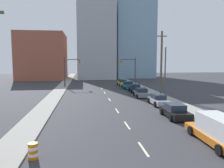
{
  "coord_description": "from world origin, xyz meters",
  "views": [
    {
      "loc": [
        -3.78,
        -5.87,
        5.64
      ],
      "look_at": [
        0.54,
        27.12,
        2.2
      ],
      "focal_mm": 35.0,
      "sensor_mm": 36.0,
      "label": 1
    }
  ],
  "objects_px": {
    "sedan_yellow": "(123,83)",
    "traffic_barrel": "(33,151)",
    "sedan_navy": "(135,89)",
    "sedan_gray": "(141,93)",
    "traffic_signal_right": "(131,68)",
    "sedan_silver": "(158,100)",
    "sedan_teal": "(128,85)",
    "box_truck_orange": "(219,131)",
    "street_lamp": "(165,68)",
    "utility_pole_right_mid": "(161,63)",
    "sedan_black": "(175,111)",
    "traffic_signal_left": "(69,69)"
  },
  "relations": [
    {
      "from": "sedan_gray",
      "to": "traffic_signal_right",
      "type": "bearing_deg",
      "value": 86.6
    },
    {
      "from": "traffic_signal_right",
      "to": "sedan_silver",
      "type": "distance_m",
      "value": 21.37
    },
    {
      "from": "traffic_signal_right",
      "to": "utility_pole_right_mid",
      "type": "relative_size",
      "value": 0.62
    },
    {
      "from": "sedan_teal",
      "to": "sedan_yellow",
      "type": "relative_size",
      "value": 0.99
    },
    {
      "from": "sedan_navy",
      "to": "sedan_silver",
      "type": "bearing_deg",
      "value": -85.75
    },
    {
      "from": "street_lamp",
      "to": "sedan_yellow",
      "type": "bearing_deg",
      "value": 100.76
    },
    {
      "from": "street_lamp",
      "to": "sedan_silver",
      "type": "xyz_separation_m",
      "value": [
        -2.79,
        -5.06,
        -4.01
      ]
    },
    {
      "from": "traffic_signal_right",
      "to": "street_lamp",
      "type": "distance_m",
      "value": 16.11
    },
    {
      "from": "sedan_silver",
      "to": "sedan_yellow",
      "type": "xyz_separation_m",
      "value": [
        -0.61,
        22.94,
        0.02
      ]
    },
    {
      "from": "street_lamp",
      "to": "box_truck_orange",
      "type": "distance_m",
      "value": 19.42
    },
    {
      "from": "sedan_black",
      "to": "sedan_yellow",
      "type": "distance_m",
      "value": 29.41
    },
    {
      "from": "sedan_silver",
      "to": "sedan_navy",
      "type": "height_order",
      "value": "sedan_navy"
    },
    {
      "from": "street_lamp",
      "to": "sedan_yellow",
      "type": "xyz_separation_m",
      "value": [
        -3.4,
        17.88,
        -3.99
      ]
    },
    {
      "from": "box_truck_orange",
      "to": "sedan_teal",
      "type": "bearing_deg",
      "value": 91.47
    },
    {
      "from": "traffic_barrel",
      "to": "sedan_gray",
      "type": "relative_size",
      "value": 0.2
    },
    {
      "from": "sedan_black",
      "to": "sedan_silver",
      "type": "xyz_separation_m",
      "value": [
        0.51,
        6.47,
        0.01
      ]
    },
    {
      "from": "traffic_signal_right",
      "to": "traffic_barrel",
      "type": "xyz_separation_m",
      "value": [
        -13.58,
        -35.47,
        -3.65
      ]
    },
    {
      "from": "sedan_gray",
      "to": "utility_pole_right_mid",
      "type": "bearing_deg",
      "value": 5.66
    },
    {
      "from": "traffic_signal_left",
      "to": "sedan_teal",
      "type": "bearing_deg",
      "value": -17.71
    },
    {
      "from": "sedan_teal",
      "to": "traffic_signal_right",
      "type": "bearing_deg",
      "value": 67.24
    },
    {
      "from": "sedan_silver",
      "to": "sedan_teal",
      "type": "height_order",
      "value": "sedan_teal"
    },
    {
      "from": "sedan_black",
      "to": "sedan_yellow",
      "type": "height_order",
      "value": "sedan_yellow"
    },
    {
      "from": "utility_pole_right_mid",
      "to": "traffic_barrel",
      "type": "bearing_deg",
      "value": -125.93
    },
    {
      "from": "box_truck_orange",
      "to": "sedan_silver",
      "type": "xyz_separation_m",
      "value": [
        0.53,
        13.71,
        -0.29
      ]
    },
    {
      "from": "traffic_signal_left",
      "to": "sedan_black",
      "type": "xyz_separation_m",
      "value": [
        12.25,
        -27.53,
        -3.49
      ]
    },
    {
      "from": "box_truck_orange",
      "to": "sedan_black",
      "type": "xyz_separation_m",
      "value": [
        0.02,
        7.24,
        -0.31
      ]
    },
    {
      "from": "sedan_silver",
      "to": "sedan_teal",
      "type": "distance_m",
      "value": 17.15
    },
    {
      "from": "sedan_yellow",
      "to": "sedan_black",
      "type": "bearing_deg",
      "value": -89.65
    },
    {
      "from": "sedan_silver",
      "to": "sedan_teal",
      "type": "bearing_deg",
      "value": 91.01
    },
    {
      "from": "sedan_yellow",
      "to": "traffic_barrel",
      "type": "bearing_deg",
      "value": -107.64
    },
    {
      "from": "street_lamp",
      "to": "sedan_gray",
      "type": "xyz_separation_m",
      "value": [
        -3.27,
        1.59,
        -4.02
      ]
    },
    {
      "from": "sedan_yellow",
      "to": "traffic_signal_right",
      "type": "bearing_deg",
      "value": -49.45
    },
    {
      "from": "sedan_navy",
      "to": "sedan_gray",
      "type": "bearing_deg",
      "value": -89.68
    },
    {
      "from": "utility_pole_right_mid",
      "to": "sedan_black",
      "type": "bearing_deg",
      "value": -103.98
    },
    {
      "from": "box_truck_orange",
      "to": "sedan_silver",
      "type": "relative_size",
      "value": 1.4
    },
    {
      "from": "box_truck_orange",
      "to": "sedan_yellow",
      "type": "height_order",
      "value": "box_truck_orange"
    },
    {
      "from": "traffic_barrel",
      "to": "sedan_navy",
      "type": "bearing_deg",
      "value": 64.86
    },
    {
      "from": "sedan_silver",
      "to": "sedan_navy",
      "type": "bearing_deg",
      "value": 90.42
    },
    {
      "from": "traffic_barrel",
      "to": "sedan_black",
      "type": "xyz_separation_m",
      "value": [
        12.09,
        7.94,
        0.16
      ]
    },
    {
      "from": "traffic_signal_right",
      "to": "sedan_yellow",
      "type": "relative_size",
      "value": 1.43
    },
    {
      "from": "utility_pole_right_mid",
      "to": "sedan_navy",
      "type": "distance_m",
      "value": 7.58
    },
    {
      "from": "sedan_teal",
      "to": "box_truck_orange",
      "type": "bearing_deg",
      "value": -92.35
    },
    {
      "from": "traffic_signal_left",
      "to": "sedan_silver",
      "type": "height_order",
      "value": "traffic_signal_left"
    },
    {
      "from": "utility_pole_right_mid",
      "to": "box_truck_orange",
      "type": "distance_m",
      "value": 21.28
    },
    {
      "from": "utility_pole_right_mid",
      "to": "box_truck_orange",
      "type": "bearing_deg",
      "value": -99.21
    },
    {
      "from": "utility_pole_right_mid",
      "to": "traffic_barrel",
      "type": "height_order",
      "value": "utility_pole_right_mid"
    },
    {
      "from": "traffic_signal_right",
      "to": "sedan_navy",
      "type": "xyz_separation_m",
      "value": [
        -1.2,
        -9.08,
        -3.45
      ]
    },
    {
      "from": "sedan_gray",
      "to": "traffic_signal_left",
      "type": "bearing_deg",
      "value": 132.86
    },
    {
      "from": "sedan_black",
      "to": "sedan_silver",
      "type": "relative_size",
      "value": 1.0
    },
    {
      "from": "traffic_barrel",
      "to": "sedan_teal",
      "type": "height_order",
      "value": "sedan_teal"
    }
  ]
}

